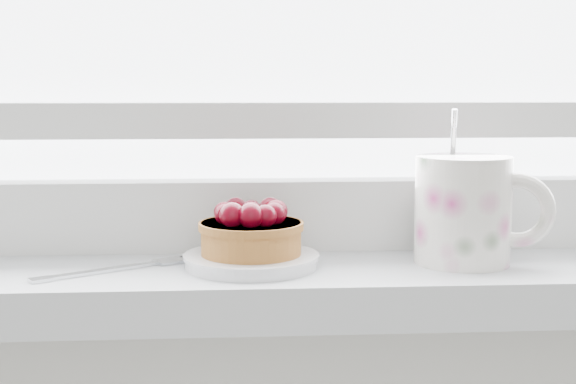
{
  "coord_description": "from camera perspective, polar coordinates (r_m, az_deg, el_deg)",
  "views": [
    {
      "loc": [
        -0.05,
        1.17,
        1.1
      ],
      "look_at": [
        0.0,
        1.88,
        1.01
      ],
      "focal_mm": 50.0,
      "sensor_mm": 36.0,
      "label": 1
    }
  ],
  "objects": [
    {
      "name": "fork",
      "position": [
        0.74,
        -11.55,
        -5.28
      ],
      "size": [
        0.16,
        0.11,
        0.0
      ],
      "color": "silver",
      "rests_on": "windowsill"
    },
    {
      "name": "saucer",
      "position": [
        0.73,
        -2.63,
        -4.89
      ],
      "size": [
        0.12,
        0.12,
        0.01
      ],
      "primitive_type": "cylinder",
      "color": "white",
      "rests_on": "windowsill"
    },
    {
      "name": "floral_mug",
      "position": [
        0.76,
        12.58,
        -1.1
      ],
      "size": [
        0.14,
        0.12,
        0.14
      ],
      "color": "white",
      "rests_on": "windowsill"
    },
    {
      "name": "raspberry_tart",
      "position": [
        0.73,
        -2.63,
        -2.73
      ],
      "size": [
        0.1,
        0.1,
        0.05
      ],
      "color": "brown",
      "rests_on": "saucer"
    }
  ]
}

